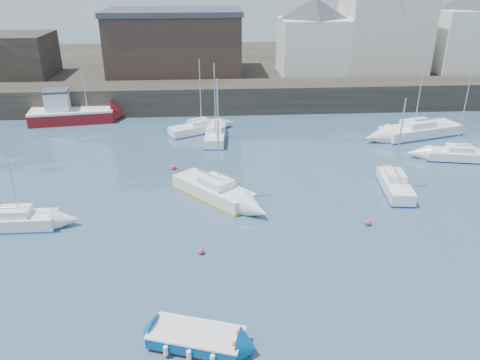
{
  "coord_description": "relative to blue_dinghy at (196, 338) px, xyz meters",
  "views": [
    {
      "loc": [
        -2.02,
        -17.41,
        14.87
      ],
      "look_at": [
        0.0,
        12.0,
        1.5
      ],
      "focal_mm": 35.0,
      "sensor_mm": 36.0,
      "label": 1
    }
  ],
  "objects": [
    {
      "name": "sailboat_h",
      "position": [
        -0.41,
        28.82,
        0.04
      ],
      "size": [
        5.74,
        4.18,
        7.15
      ],
      "color": "white",
      "rests_on": "ground"
    },
    {
      "name": "quay_wall",
      "position": [
        2.84,
        36.88,
        1.07
      ],
      "size": [
        90.0,
        5.0,
        3.0
      ],
      "primitive_type": "cube",
      "color": "#28231E",
      "rests_on": "ground"
    },
    {
      "name": "buoy_near",
      "position": [
        0.15,
        7.14,
        -0.43
      ],
      "size": [
        0.37,
        0.37,
        0.37
      ],
      "primitive_type": "sphere",
      "color": "#E43454",
      "rests_on": "ground"
    },
    {
      "name": "sailboat_f",
      "position": [
        1.36,
        26.45,
        0.07
      ],
      "size": [
        2.16,
        5.6,
        7.14
      ],
      "color": "white",
      "rests_on": "ground"
    },
    {
      "name": "bldg_east_d",
      "position": [
        13.84,
        43.38,
        6.94
      ],
      "size": [
        11.14,
        11.14,
        8.95
      ],
      "color": "white",
      "rests_on": "land_strip"
    },
    {
      "name": "sailboat_c",
      "position": [
        14.16,
        14.37,
        0.09
      ],
      "size": [
        2.3,
        5.36,
        6.83
      ],
      "color": "white",
      "rests_on": "ground"
    },
    {
      "name": "bldg_east_a",
      "position": [
        22.84,
        43.88,
        8.38
      ],
      "size": [
        13.36,
        13.36,
        11.8
      ],
      "color": "beige",
      "rests_on": "land_strip"
    },
    {
      "name": "land_strip",
      "position": [
        2.84,
        54.88,
        0.97
      ],
      "size": [
        90.0,
        32.0,
        2.8
      ],
      "primitive_type": "cube",
      "color": "#28231E",
      "rests_on": "ground"
    },
    {
      "name": "sailboat_d",
      "position": [
        22.12,
        20.06,
        0.03
      ],
      "size": [
        6.14,
        3.04,
        7.51
      ],
      "color": "white",
      "rests_on": "ground"
    },
    {
      "name": "water",
      "position": [
        2.84,
        1.88,
        -0.43
      ],
      "size": [
        220.0,
        220.0,
        0.0
      ],
      "primitive_type": "plane",
      "color": "#2D4760",
      "rests_on": "ground"
    },
    {
      "name": "buoy_mid",
      "position": [
        10.69,
        9.71,
        -0.43
      ],
      "size": [
        0.4,
        0.4,
        0.4
      ],
      "primitive_type": "sphere",
      "color": "#E43454",
      "rests_on": "ground"
    },
    {
      "name": "buoy_far",
      "position": [
        -2.18,
        19.67,
        -0.43
      ],
      "size": [
        0.42,
        0.42,
        0.42
      ],
      "primitive_type": "sphere",
      "color": "#E43454",
      "rests_on": "ground"
    },
    {
      "name": "warehouse",
      "position": [
        -3.16,
        44.88,
        6.19
      ],
      "size": [
        16.4,
        10.4,
        7.6
      ],
      "color": "#3D2D26",
      "rests_on": "land_strip"
    },
    {
      "name": "bldg_east_b",
      "position": [
        33.84,
        43.38,
        7.44
      ],
      "size": [
        11.88,
        11.88,
        9.95
      ],
      "color": "white",
      "rests_on": "land_strip"
    },
    {
      "name": "blue_dinghy",
      "position": [
        0.0,
        0.0,
        0.0
      ],
      "size": [
        4.38,
        2.87,
        0.77
      ],
      "color": "maroon",
      "rests_on": "ground"
    },
    {
      "name": "sailboat_a",
      "position": [
        -11.62,
        10.92,
        0.07
      ],
      "size": [
        5.43,
        1.76,
        7.05
      ],
      "color": "white",
      "rests_on": "ground"
    },
    {
      "name": "sailboat_g",
      "position": [
        21.14,
        26.31,
        0.15
      ],
      "size": [
        8.5,
        4.79,
        10.26
      ],
      "color": "white",
      "rests_on": "ground"
    },
    {
      "name": "sailboat_b",
      "position": [
        0.98,
        14.4,
        0.13
      ],
      "size": [
        5.97,
        6.37,
        8.53
      ],
      "color": "white",
      "rests_on": "ground"
    },
    {
      "name": "fishing_boat",
      "position": [
        -13.9,
        33.34,
        0.66
      ],
      "size": [
        8.85,
        4.35,
        5.62
      ],
      "color": "maroon",
      "rests_on": "ground"
    }
  ]
}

